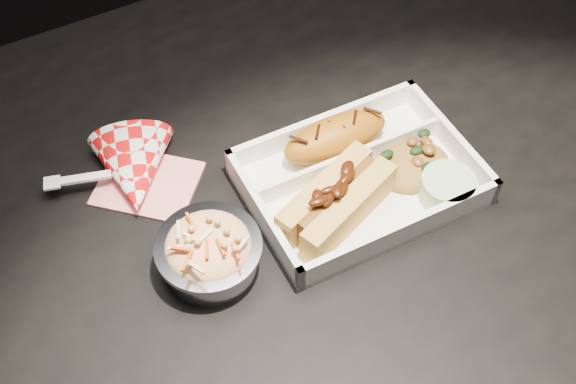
{
  "coord_description": "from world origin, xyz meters",
  "views": [
    {
      "loc": [
        -0.29,
        -0.44,
        1.4
      ],
      "look_at": [
        -0.07,
        -0.04,
        0.81
      ],
      "focal_mm": 45.0,
      "sensor_mm": 36.0,
      "label": 1
    }
  ],
  "objects_px": {
    "hotdog": "(337,200)",
    "foil_coleslaw_cup": "(209,250)",
    "dining_table": "(324,218)",
    "napkin_fork": "(134,173)",
    "fried_pastry": "(335,137)",
    "food_tray": "(359,181)"
  },
  "relations": [
    {
      "from": "dining_table",
      "to": "hotdog",
      "type": "bearing_deg",
      "value": -112.36
    },
    {
      "from": "food_tray",
      "to": "fried_pastry",
      "type": "relative_size",
      "value": 1.94
    },
    {
      "from": "fried_pastry",
      "to": "napkin_fork",
      "type": "bearing_deg",
      "value": 161.93
    },
    {
      "from": "dining_table",
      "to": "napkin_fork",
      "type": "xyz_separation_m",
      "value": [
        -0.2,
        0.09,
        0.11
      ]
    },
    {
      "from": "foil_coleslaw_cup",
      "to": "napkin_fork",
      "type": "relative_size",
      "value": 0.62
    },
    {
      "from": "dining_table",
      "to": "foil_coleslaw_cup",
      "type": "xyz_separation_m",
      "value": [
        -0.17,
        -0.05,
        0.12
      ]
    },
    {
      "from": "fried_pastry",
      "to": "dining_table",
      "type": "bearing_deg",
      "value": -136.66
    },
    {
      "from": "dining_table",
      "to": "foil_coleslaw_cup",
      "type": "relative_size",
      "value": 10.9
    },
    {
      "from": "hotdog",
      "to": "foil_coleslaw_cup",
      "type": "xyz_separation_m",
      "value": [
        -0.15,
        0.01,
        -0.0
      ]
    },
    {
      "from": "food_tray",
      "to": "napkin_fork",
      "type": "height_order",
      "value": "napkin_fork"
    },
    {
      "from": "food_tray",
      "to": "foil_coleslaw_cup",
      "type": "distance_m",
      "value": 0.19
    },
    {
      "from": "hotdog",
      "to": "food_tray",
      "type": "bearing_deg",
      "value": 8.68
    },
    {
      "from": "hotdog",
      "to": "napkin_fork",
      "type": "bearing_deg",
      "value": 118.06
    },
    {
      "from": "dining_table",
      "to": "food_tray",
      "type": "relative_size",
      "value": 4.71
    },
    {
      "from": "food_tray",
      "to": "hotdog",
      "type": "height_order",
      "value": "hotdog"
    },
    {
      "from": "dining_table",
      "to": "fried_pastry",
      "type": "bearing_deg",
      "value": 43.34
    },
    {
      "from": "hotdog",
      "to": "napkin_fork",
      "type": "height_order",
      "value": "napkin_fork"
    },
    {
      "from": "dining_table",
      "to": "food_tray",
      "type": "xyz_separation_m",
      "value": [
        0.02,
        -0.03,
        0.1
      ]
    },
    {
      "from": "dining_table",
      "to": "napkin_fork",
      "type": "distance_m",
      "value": 0.24
    },
    {
      "from": "fried_pastry",
      "to": "napkin_fork",
      "type": "height_order",
      "value": "napkin_fork"
    },
    {
      "from": "hotdog",
      "to": "foil_coleslaw_cup",
      "type": "distance_m",
      "value": 0.15
    },
    {
      "from": "hotdog",
      "to": "foil_coleslaw_cup",
      "type": "height_order",
      "value": "same"
    }
  ]
}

